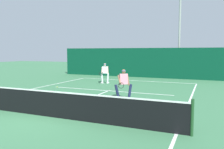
{
  "coord_description": "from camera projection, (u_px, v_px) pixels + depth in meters",
  "views": [
    {
      "loc": [
        5.79,
        -6.92,
        2.47
      ],
      "look_at": [
        0.06,
        6.63,
        1.0
      ],
      "focal_mm": 36.81,
      "sensor_mm": 36.0,
      "label": 1
    }
  ],
  "objects": [
    {
      "name": "court_line_service",
      "position": [
        109.0,
        91.0,
        14.51
      ],
      "size": [
        8.11,
        0.1,
        0.01
      ],
      "primitive_type": "cube",
      "color": "white",
      "rests_on": "ground_plane"
    },
    {
      "name": "tennis_ball",
      "position": [
        57.0,
        87.0,
        15.87
      ],
      "size": [
        0.07,
        0.07,
        0.07
      ],
      "primitive_type": "sphere",
      "color": "#D1E033",
      "rests_on": "ground_plane"
    },
    {
      "name": "player_far",
      "position": [
        105.0,
        73.0,
        17.74
      ],
      "size": [
        0.7,
        0.91,
        1.57
      ],
      "rotation": [
        0.0,
        0.0,
        3.54
      ],
      "color": "silver",
      "rests_on": "ground_plane"
    },
    {
      "name": "back_fence_windscreen",
      "position": [
        143.0,
        63.0,
        21.96
      ],
      "size": [
        17.2,
        0.12,
        2.82
      ],
      "primitive_type": "cube",
      "color": "#08412A",
      "rests_on": "ground_plane"
    },
    {
      "name": "court_line_baseline_far",
      "position": [
        135.0,
        81.0,
        19.58
      ],
      "size": [
        9.95,
        0.1,
        0.01
      ],
      "primitive_type": "cube",
      "color": "white",
      "rests_on": "ground_plane"
    },
    {
      "name": "ground_plane",
      "position": [
        44.0,
        116.0,
        8.83
      ],
      "size": [
        80.0,
        80.0,
        0.0
      ],
      "primitive_type": "plane",
      "color": "#3C764D"
    },
    {
      "name": "tennis_net",
      "position": [
        43.0,
        103.0,
        8.78
      ],
      "size": [
        10.9,
        0.09,
        1.11
      ],
      "color": "#1E4723",
      "rests_on": "ground_plane"
    },
    {
      "name": "court_line_sideline_right",
      "position": [
        176.0,
        134.0,
        6.9
      ],
      "size": [
        0.1,
        23.47,
        0.01
      ],
      "primitive_type": "cube",
      "color": "white",
      "rests_on": "ground_plane"
    },
    {
      "name": "court_line_centre",
      "position": [
        85.0,
        100.0,
        11.76
      ],
      "size": [
        0.1,
        6.4,
        0.01
      ],
      "primitive_type": "cube",
      "color": "white",
      "rests_on": "ground_plane"
    },
    {
      "name": "player_near",
      "position": [
        124.0,
        83.0,
        11.8
      ],
      "size": [
        0.86,
        1.05,
        1.57
      ],
      "rotation": [
        0.0,
        0.0,
        3.73
      ],
      "color": "#1E234C",
      "rests_on": "ground_plane"
    },
    {
      "name": "light_pole",
      "position": [
        180.0,
        26.0,
        21.12
      ],
      "size": [
        0.55,
        0.44,
        7.89
      ],
      "color": "#9EA39E",
      "rests_on": "ground_plane"
    }
  ]
}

